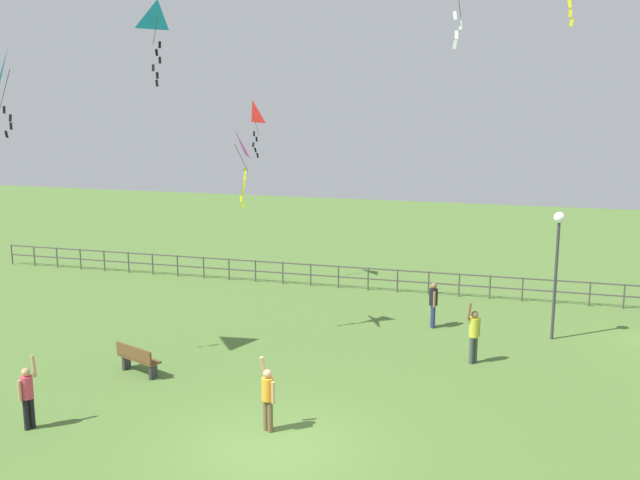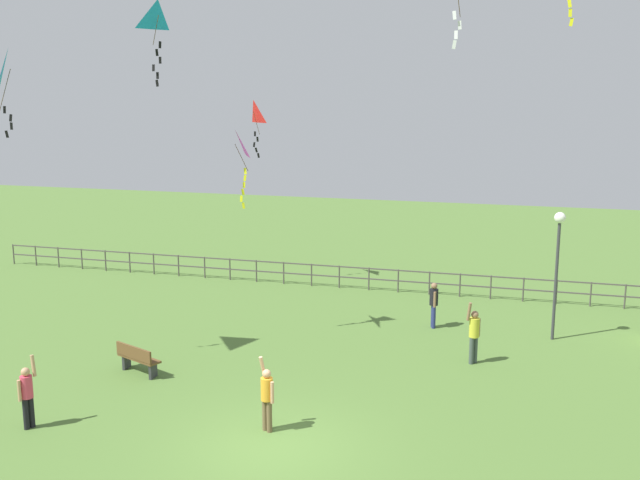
% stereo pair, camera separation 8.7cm
% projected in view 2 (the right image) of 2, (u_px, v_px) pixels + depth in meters
% --- Properties ---
extents(ground_plane, '(80.00, 80.00, 0.00)m').
position_uv_depth(ground_plane, '(273.00, 447.00, 16.74)').
color(ground_plane, '#517533').
extents(lamppost, '(0.36, 0.36, 4.23)m').
position_uv_depth(lamppost, '(558.00, 247.00, 23.49)').
color(lamppost, '#38383D').
rests_on(lamppost, ground_plane).
extents(park_bench, '(1.54, 0.95, 0.85)m').
position_uv_depth(park_bench, '(137.00, 358.00, 21.05)').
color(park_bench, brown).
rests_on(park_bench, ground_plane).
extents(person_0, '(0.29, 0.46, 1.59)m').
position_uv_depth(person_0, '(434.00, 302.00, 25.14)').
color(person_0, navy).
rests_on(person_0, ground_plane).
extents(person_1, '(0.44, 0.39, 1.82)m').
position_uv_depth(person_1, '(267.00, 395.00, 17.36)').
color(person_1, brown).
rests_on(person_1, ground_plane).
extents(person_2, '(0.34, 0.45, 1.80)m').
position_uv_depth(person_2, '(27.00, 393.00, 17.51)').
color(person_2, black).
rests_on(person_2, ground_plane).
extents(person_3, '(0.42, 0.42, 1.91)m').
position_uv_depth(person_3, '(474.00, 333.00, 21.77)').
color(person_3, '#3F4C47').
rests_on(person_3, ground_plane).
extents(kite_0, '(0.76, 0.90, 2.43)m').
position_uv_depth(kite_0, '(158.00, 20.00, 21.20)').
color(kite_0, '#198CD1').
extents(kite_1, '(0.93, 1.08, 2.41)m').
position_uv_depth(kite_1, '(10.00, 71.00, 19.83)').
color(kite_1, '#198CD1').
extents(kite_4, '(0.89, 0.87, 2.34)m').
position_uv_depth(kite_4, '(254.00, 114.00, 29.71)').
color(kite_4, red).
extents(kite_5, '(0.89, 1.20, 2.48)m').
position_uv_depth(kite_5, '(236.00, 147.00, 22.96)').
color(kite_5, '#B22DB2').
extents(waterfront_railing, '(36.05, 0.06, 0.95)m').
position_uv_depth(waterfront_railing, '(382.00, 276.00, 29.90)').
color(waterfront_railing, '#4C4742').
rests_on(waterfront_railing, ground_plane).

